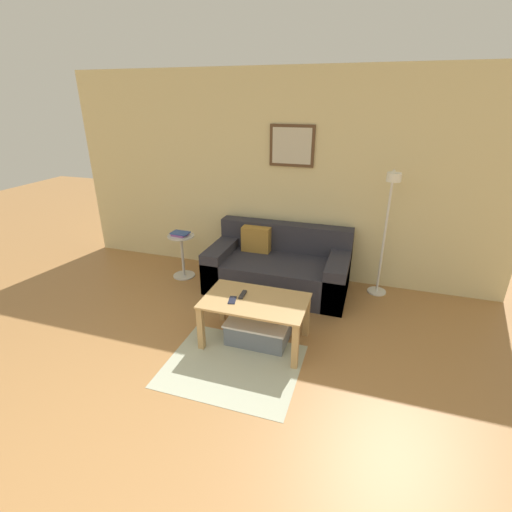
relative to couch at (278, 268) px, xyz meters
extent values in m
cube|color=beige|center=(-0.18, 0.47, 1.01)|extent=(5.60, 0.06, 2.55)
cube|color=#513823|center=(0.02, 0.42, 1.42)|extent=(0.54, 0.02, 0.49)
cube|color=beige|center=(0.02, 0.41, 1.42)|extent=(0.47, 0.01, 0.42)
cube|color=#B2B79E|center=(0.00, -1.59, -0.26)|extent=(1.18, 0.97, 0.01)
cube|color=#2D2D38|center=(0.01, -0.05, -0.07)|extent=(1.69, 0.89, 0.40)
cube|color=#2D2D38|center=(0.01, 0.30, 0.31)|extent=(1.69, 0.20, 0.35)
cube|color=#2D2D38|center=(-0.72, -0.05, -0.01)|extent=(0.24, 0.89, 0.52)
cube|color=#2D2D38|center=(0.73, -0.05, -0.01)|extent=(0.24, 0.89, 0.52)
cube|color=#A87A33|center=(-0.33, 0.13, 0.29)|extent=(0.36, 0.14, 0.32)
cube|color=tan|center=(0.08, -1.17, 0.19)|extent=(0.98, 0.60, 0.02)
cube|color=tan|center=(-0.37, -1.43, -0.04)|extent=(0.06, 0.06, 0.44)
cube|color=tan|center=(0.53, -1.43, -0.04)|extent=(0.06, 0.06, 0.44)
cube|color=tan|center=(-0.37, -0.91, -0.04)|extent=(0.06, 0.06, 0.44)
cube|color=tan|center=(0.53, -0.91, -0.04)|extent=(0.06, 0.06, 0.44)
cube|color=slate|center=(0.10, -1.13, -0.16)|extent=(0.58, 0.40, 0.21)
cube|color=silver|center=(0.10, -1.13, -0.05)|extent=(0.60, 0.43, 0.02)
cylinder|color=white|center=(1.20, 0.24, -0.26)|extent=(0.22, 0.22, 0.02)
cylinder|color=white|center=(1.20, 0.24, 0.49)|extent=(0.03, 0.03, 1.47)
cylinder|color=white|center=(1.20, 0.12, 1.23)|extent=(0.02, 0.24, 0.02)
cylinder|color=white|center=(1.20, 0.00, 1.20)|extent=(0.15, 0.15, 0.09)
cylinder|color=silver|center=(-1.28, -0.09, -0.26)|extent=(0.29, 0.29, 0.01)
cylinder|color=silver|center=(-1.28, -0.09, 0.02)|extent=(0.04, 0.04, 0.55)
cylinder|color=silver|center=(-1.28, -0.09, 0.30)|extent=(0.34, 0.34, 0.02)
cube|color=#8C4C93|center=(-1.29, -0.09, 0.33)|extent=(0.20, 0.18, 0.02)
cube|color=#335199|center=(-1.29, -0.09, 0.35)|extent=(0.23, 0.16, 0.02)
cube|color=#232328|center=(-0.06, -1.13, 0.21)|extent=(0.05, 0.15, 0.02)
cube|color=#1E2338|center=(-0.12, -1.25, 0.20)|extent=(0.09, 0.15, 0.01)
camera|label=1|loc=(1.02, -4.05, 1.94)|focal=26.00mm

